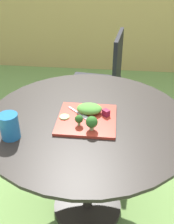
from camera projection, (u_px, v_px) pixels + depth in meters
The scene contains 12 objects.
ground_plane at pixel (87, 208), 1.78m from camera, with size 12.00×12.00×0.00m, color #70994C.
bamboo_fence at pixel (107, 8), 3.33m from camera, with size 8.00×0.08×1.62m, color tan.
patio_table at pixel (87, 148), 1.50m from camera, with size 1.07×1.07×0.73m.
patio_chair at pixel (104, 77), 2.28m from camera, with size 0.49×0.49×0.90m.
salad_plate at pixel (86, 119), 1.35m from camera, with size 0.29×0.29×0.01m, color #AD3323.
drinking_glass at pixel (10, 127), 1.21m from camera, with size 0.09×0.09×0.12m.
fork at pixel (80, 114), 1.38m from camera, with size 0.12×0.12×0.00m.
lettuce_mound at pixel (89, 109), 1.38m from camera, with size 0.13×0.10×0.05m, color #519338.
broccoli_floret_0 at pixel (79, 119), 1.28m from camera, with size 0.04×0.04×0.06m.
broccoli_floret_1 at pixel (92, 122), 1.24m from camera, with size 0.06×0.06×0.07m.
cucumber_slice_0 at pixel (64, 117), 1.35m from camera, with size 0.05×0.05×0.01m, color #8EB766.
beet_chunk_0 at pixel (106, 113), 1.35m from camera, with size 0.03×0.03×0.03m, color maroon.
Camera 1 is at (0.12, -1.15, 1.50)m, focal length 42.63 mm.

